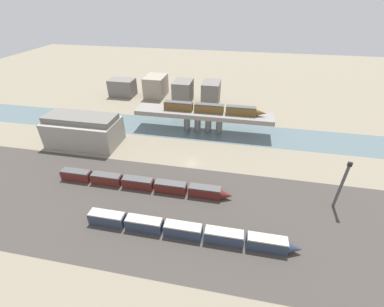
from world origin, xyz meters
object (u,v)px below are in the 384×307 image
(signal_tower, at_px, (341,185))
(train_on_bridge, at_px, (213,109))
(train_yard_near, at_px, (188,231))
(warehouse_building, at_px, (83,130))
(train_yard_mid, at_px, (142,183))

(signal_tower, bearing_deg, train_on_bridge, 135.90)
(train_yard_near, bearing_deg, signal_tower, 25.11)
(warehouse_building, bearing_deg, signal_tower, -12.44)
(train_on_bridge, height_order, train_yard_near, train_on_bridge)
(warehouse_building, bearing_deg, train_on_bridge, 21.59)
(warehouse_building, relative_size, signal_tower, 1.83)
(train_yard_mid, xyz_separation_m, warehouse_building, (-32.59, 22.62, 3.99))
(train_on_bridge, distance_m, train_yard_near, 58.35)
(train_yard_near, xyz_separation_m, signal_tower, (39.17, 18.35, 6.06))
(train_on_bridge, bearing_deg, train_yard_mid, -111.57)
(train_yard_near, bearing_deg, train_on_bridge, 91.35)
(train_yard_mid, bearing_deg, signal_tower, 2.83)
(warehouse_building, height_order, signal_tower, signal_tower)
(train_on_bridge, relative_size, warehouse_building, 1.52)
(train_yard_near, height_order, signal_tower, signal_tower)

